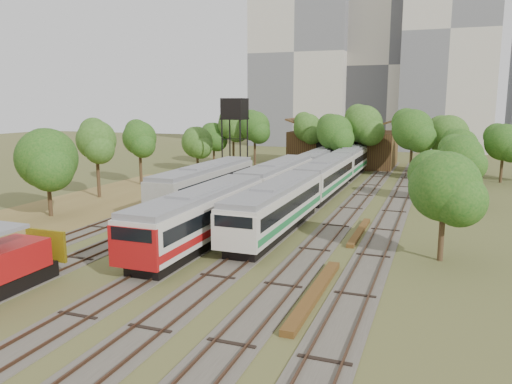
% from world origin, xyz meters
% --- Properties ---
extents(ground, '(240.00, 240.00, 0.00)m').
position_xyz_m(ground, '(0.00, 0.00, 0.00)').
color(ground, '#475123').
rests_on(ground, ground).
extents(dry_grass_patch, '(14.00, 60.00, 0.04)m').
position_xyz_m(dry_grass_patch, '(-18.00, 8.00, 0.02)').
color(dry_grass_patch, brown).
rests_on(dry_grass_patch, ground).
extents(tracks, '(24.60, 80.00, 0.19)m').
position_xyz_m(tracks, '(-0.67, 25.00, 0.04)').
color(tracks, '#4C473D').
rests_on(tracks, ground).
extents(railcar_red_set, '(3.18, 34.58, 3.93)m').
position_xyz_m(railcar_red_set, '(-2.00, 17.79, 2.08)').
color(railcar_red_set, black).
rests_on(railcar_red_set, ground).
extents(railcar_green_set, '(3.09, 52.08, 3.83)m').
position_xyz_m(railcar_green_set, '(2.00, 31.57, 2.02)').
color(railcar_green_set, black).
rests_on(railcar_green_set, ground).
extents(railcar_rear, '(2.84, 16.08, 3.50)m').
position_xyz_m(railcar_rear, '(-2.00, 45.04, 1.85)').
color(railcar_rear, black).
rests_on(railcar_rear, ground).
extents(old_grey_coach, '(3.17, 18.00, 3.92)m').
position_xyz_m(old_grey_coach, '(-8.00, 22.00, 2.14)').
color(old_grey_coach, black).
rests_on(old_grey_coach, ground).
extents(water_tower, '(3.07, 3.07, 10.62)m').
position_xyz_m(water_tower, '(-12.55, 40.38, 8.95)').
color(water_tower, black).
rests_on(water_tower, ground).
extents(rail_pile_near, '(0.68, 10.14, 0.34)m').
position_xyz_m(rail_pile_near, '(8.00, 2.35, 0.17)').
color(rail_pile_near, brown).
rests_on(rail_pile_near, ground).
extents(rail_pile_far, '(0.53, 8.47, 0.28)m').
position_xyz_m(rail_pile_far, '(8.20, 16.03, 0.14)').
color(rail_pile_far, brown).
rests_on(rail_pile_far, ground).
extents(maintenance_shed, '(16.45, 11.55, 7.58)m').
position_xyz_m(maintenance_shed, '(-1.00, 57.98, 2.91)').
color(maintenance_shed, '#372114').
rests_on(maintenance_shed, ground).
extents(tree_band_left, '(7.94, 64.13, 8.24)m').
position_xyz_m(tree_band_left, '(-20.10, 23.33, 5.10)').
color(tree_band_left, '#382616').
rests_on(tree_band_left, ground).
extents(tree_band_far, '(49.84, 10.37, 9.68)m').
position_xyz_m(tree_band_far, '(4.58, 50.34, 6.16)').
color(tree_band_far, '#382616').
rests_on(tree_band_far, ground).
extents(tree_band_right, '(6.20, 38.23, 7.09)m').
position_xyz_m(tree_band_right, '(15.20, 28.04, 4.78)').
color(tree_band_right, '#382616').
rests_on(tree_band_right, ground).
extents(tower_left, '(22.00, 16.00, 42.00)m').
position_xyz_m(tower_left, '(-18.00, 95.00, 21.00)').
color(tower_left, beige).
rests_on(tower_left, ground).
extents(tower_centre, '(20.00, 18.00, 36.00)m').
position_xyz_m(tower_centre, '(2.00, 100.00, 18.00)').
color(tower_centre, beige).
rests_on(tower_centre, ground).
extents(tower_right, '(18.00, 16.00, 48.00)m').
position_xyz_m(tower_right, '(14.00, 92.00, 24.00)').
color(tower_right, beige).
rests_on(tower_right, ground).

